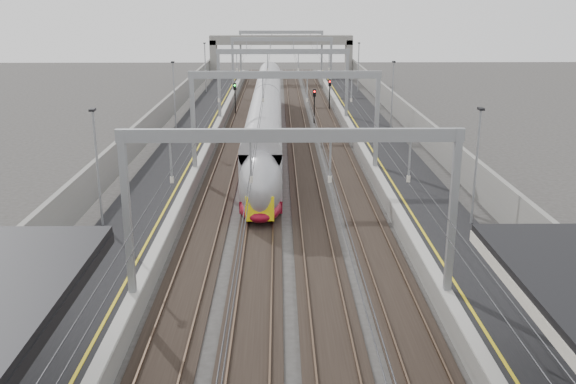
{
  "coord_description": "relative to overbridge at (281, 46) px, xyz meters",
  "views": [
    {
      "loc": [
        -0.44,
        -1.45,
        12.21
      ],
      "look_at": [
        0.0,
        28.46,
        3.2
      ],
      "focal_mm": 40.0,
      "sensor_mm": 36.0,
      "label": 1
    }
  ],
  "objects": [
    {
      "name": "platform_left",
      "position": [
        -8.0,
        -55.0,
        -4.81
      ],
      "size": [
        4.0,
        120.0,
        1.0
      ],
      "primitive_type": "cube",
      "color": "black",
      "rests_on": "ground"
    },
    {
      "name": "platform_right",
      "position": [
        8.0,
        -55.0,
        -4.81
      ],
      "size": [
        4.0,
        120.0,
        1.0
      ],
      "primitive_type": "cube",
      "color": "black",
      "rests_on": "ground"
    },
    {
      "name": "tracks",
      "position": [
        0.0,
        -55.0,
        -5.26
      ],
      "size": [
        11.4,
        140.0,
        0.2
      ],
      "color": "black",
      "rests_on": "ground"
    },
    {
      "name": "overhead_line",
      "position": [
        0.0,
        -48.38,
        0.83
      ],
      "size": [
        13.0,
        140.0,
        6.6
      ],
      "color": "gray",
      "rests_on": "platform_left"
    },
    {
      "name": "overbridge",
      "position": [
        0.0,
        0.0,
        0.0
      ],
      "size": [
        22.0,
        2.2,
        6.9
      ],
      "color": "gray",
      "rests_on": "ground"
    },
    {
      "name": "wall_left",
      "position": [
        -11.2,
        -55.0,
        -3.71
      ],
      "size": [
        0.3,
        120.0,
        3.2
      ],
      "primitive_type": "cube",
      "color": "gray",
      "rests_on": "ground"
    },
    {
      "name": "wall_right",
      "position": [
        11.2,
        -55.0,
        -3.71
      ],
      "size": [
        0.3,
        120.0,
        3.2
      ],
      "primitive_type": "cube",
      "color": "gray",
      "rests_on": "ground"
    },
    {
      "name": "train",
      "position": [
        -1.5,
        -46.87,
        -3.35
      ],
      "size": [
        2.51,
        45.8,
        3.98
      ],
      "color": "maroon",
      "rests_on": "ground"
    },
    {
      "name": "signal_green",
      "position": [
        -5.2,
        -31.32,
        -2.89
      ],
      "size": [
        0.32,
        0.32,
        3.48
      ],
      "color": "black",
      "rests_on": "ground"
    },
    {
      "name": "signal_red_near",
      "position": [
        3.2,
        -36.35,
        -2.89
      ],
      "size": [
        0.32,
        0.32,
        3.48
      ],
      "color": "black",
      "rests_on": "ground"
    },
    {
      "name": "signal_red_far",
      "position": [
        5.4,
        -28.11,
        -2.89
      ],
      "size": [
        0.32,
        0.32,
        3.48
      ],
      "color": "black",
      "rests_on": "ground"
    }
  ]
}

